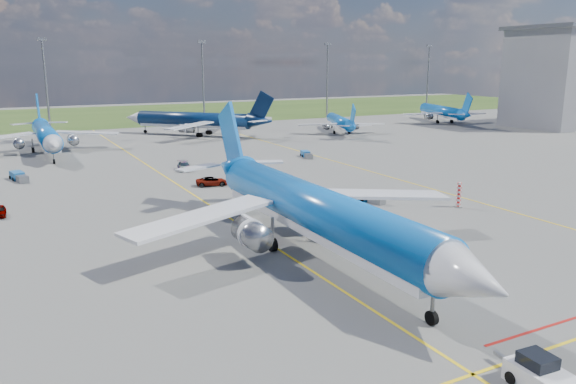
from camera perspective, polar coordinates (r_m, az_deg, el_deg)
name	(u,v)px	position (r m, az deg, el deg)	size (l,w,h in m)	color
ground	(299,263)	(48.70, 1.17, -7.22)	(400.00, 400.00, 0.00)	#555552
grass_strip	(72,117)	(192.04, -21.06, 7.14)	(400.00, 80.00, 0.01)	#2D4719
taxiway_lines	(197,196)	(73.24, -9.19, -0.44)	(60.25, 160.00, 0.02)	yellow
floodlight_masts	(129,79)	(153.47, -15.83, 10.95)	(202.20, 0.50, 22.70)	slate
warning_post	(459,195)	(69.64, 16.97, -0.28)	(0.50, 0.50, 3.00)	red
bg_jet_nnw	(48,153)	(116.14, -23.21, 3.63)	(29.45, 38.66, 10.12)	blue
bg_jet_n	(194,135)	(135.19, -9.51, 5.69)	(30.27, 39.73, 10.41)	#081E43
bg_jet_ne	(340,133)	(139.02, 5.30, 6.01)	(22.55, 29.60, 7.75)	blue
bg_jet_ene	(441,122)	(168.82, 15.29, 6.84)	(26.18, 34.36, 9.00)	blue
main_airliner	(315,255)	(50.64, 2.73, -6.42)	(35.21, 46.22, 12.10)	blue
pushback_tug	(543,378)	(33.69, 24.48, -16.79)	(2.27, 5.55, 1.86)	silver
service_car_b	(212,181)	(79.18, -7.72, 1.08)	(2.07, 4.48, 1.25)	#999999
service_car_c	(184,166)	(91.24, -10.49, 2.60)	(1.90, 4.66, 1.35)	#999999
baggage_tug_w	(367,197)	(70.39, 7.99, -0.53)	(2.29, 4.96, 1.08)	#17548C
baggage_tug_c	(19,177)	(90.89, -25.66, 1.40)	(2.46, 5.44, 1.18)	#1A5B9D
baggage_tug_e	(306,155)	(102.44, 1.88, 3.83)	(2.36, 4.73, 1.03)	#1C5FA9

